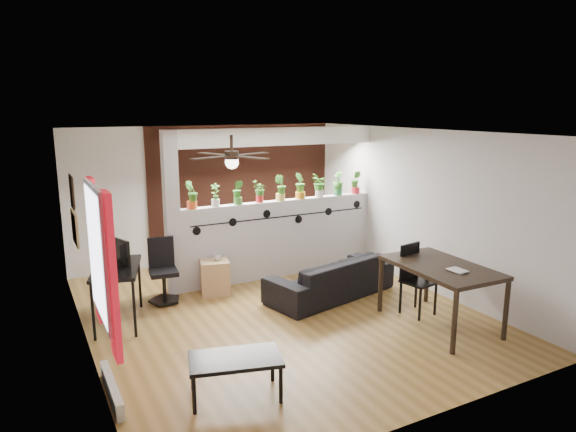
# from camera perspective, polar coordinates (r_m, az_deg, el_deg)

# --- Properties ---
(room_shell) EXTENTS (6.30, 7.10, 2.90)m
(room_shell) POSITION_cam_1_polar(r_m,az_deg,el_deg) (7.23, -1.08, -1.05)
(room_shell) COLOR brown
(room_shell) RESTS_ON ground
(partition_wall) EXTENTS (3.60, 0.18, 1.35)m
(partition_wall) POSITION_cam_1_polar(r_m,az_deg,el_deg) (9.03, -0.83, -2.47)
(partition_wall) COLOR #BCBCC1
(partition_wall) RESTS_ON ground
(ceiling_header) EXTENTS (3.60, 0.18, 0.30)m
(ceiling_header) POSITION_cam_1_polar(r_m,az_deg,el_deg) (8.76, -0.87, 8.84)
(ceiling_header) COLOR white
(ceiling_header) RESTS_ON room_shell
(pier_column) EXTENTS (0.22, 0.20, 2.60)m
(pier_column) POSITION_cam_1_polar(r_m,az_deg,el_deg) (8.22, -12.78, 0.25)
(pier_column) COLOR #BCBCC1
(pier_column) RESTS_ON ground
(brick_panel) EXTENTS (3.90, 0.05, 2.60)m
(brick_panel) POSITION_cam_1_polar(r_m,az_deg,el_deg) (10.21, -4.61, 2.77)
(brick_panel) COLOR brown
(brick_panel) RESTS_ON ground
(vine_decal) EXTENTS (3.31, 0.01, 0.30)m
(vine_decal) POSITION_cam_1_polar(r_m,az_deg,el_deg) (8.86, -0.56, -0.07)
(vine_decal) COLOR black
(vine_decal) RESTS_ON partition_wall
(window_assembly) EXTENTS (0.09, 1.30, 1.55)m
(window_assembly) POSITION_cam_1_polar(r_m,az_deg,el_deg) (5.32, -20.20, -4.31)
(window_assembly) COLOR white
(window_assembly) RESTS_ON room_shell
(baseboard_heater) EXTENTS (0.08, 1.00, 0.18)m
(baseboard_heater) POSITION_cam_1_polar(r_m,az_deg,el_deg) (5.86, -18.99, -17.73)
(baseboard_heater) COLOR beige
(baseboard_heater) RESTS_ON ground
(corkboard) EXTENTS (0.03, 0.60, 0.45)m
(corkboard) POSITION_cam_1_polar(r_m,az_deg,el_deg) (7.43, -22.60, -1.24)
(corkboard) COLOR #A1824D
(corkboard) RESTS_ON room_shell
(framed_art) EXTENTS (0.03, 0.34, 0.44)m
(framed_art) POSITION_cam_1_polar(r_m,az_deg,el_deg) (7.29, -22.89, 2.51)
(framed_art) COLOR #8C7259
(framed_art) RESTS_ON room_shell
(ceiling_fan) EXTENTS (1.19, 1.19, 0.43)m
(ceiling_fan) POSITION_cam_1_polar(r_m,az_deg,el_deg) (6.47, -6.27, 6.44)
(ceiling_fan) COLOR black
(ceiling_fan) RESTS_ON room_shell
(potted_plant_0) EXTENTS (0.24, 0.20, 0.45)m
(potted_plant_0) POSITION_cam_1_polar(r_m,az_deg,el_deg) (8.26, -10.67, 2.40)
(potted_plant_0) COLOR #E14E1A
(potted_plant_0) RESTS_ON partition_wall
(potted_plant_1) EXTENTS (0.23, 0.21, 0.38)m
(potted_plant_1) POSITION_cam_1_polar(r_m,az_deg,el_deg) (8.39, -8.08, 2.42)
(potted_plant_1) COLOR white
(potted_plant_1) RESTS_ON partition_wall
(potted_plant_2) EXTENTS (0.26, 0.25, 0.41)m
(potted_plant_2) POSITION_cam_1_polar(r_m,az_deg,el_deg) (8.53, -5.59, 2.73)
(potted_plant_2) COLOR #40822F
(potted_plant_2) RESTS_ON partition_wall
(potted_plant_3) EXTENTS (0.23, 0.22, 0.37)m
(potted_plant_3) POSITION_cam_1_polar(r_m,az_deg,el_deg) (8.68, -3.17, 2.81)
(potted_plant_3) COLOR red
(potted_plant_3) RESTS_ON partition_wall
(potted_plant_4) EXTENTS (0.29, 0.29, 0.44)m
(potted_plant_4) POSITION_cam_1_polar(r_m,az_deg,el_deg) (8.85, -0.85, 3.23)
(potted_plant_4) COLOR gold
(potted_plant_4) RESTS_ON partition_wall
(potted_plant_5) EXTENTS (0.27, 0.30, 0.47)m
(potted_plant_5) POSITION_cam_1_polar(r_m,az_deg,el_deg) (9.03, 1.38, 3.49)
(potted_plant_5) COLOR orange
(potted_plant_5) RESTS_ON partition_wall
(potted_plant_6) EXTENTS (0.22, 0.25, 0.42)m
(potted_plant_6) POSITION_cam_1_polar(r_m,az_deg,el_deg) (9.23, 3.53, 3.51)
(potted_plant_6) COLOR silver
(potted_plant_6) RESTS_ON partition_wall
(potted_plant_7) EXTENTS (0.22, 0.25, 0.43)m
(potted_plant_7) POSITION_cam_1_polar(r_m,az_deg,el_deg) (9.44, 5.58, 3.71)
(potted_plant_7) COLOR #2F8141
(potted_plant_7) RESTS_ON partition_wall
(potted_plant_8) EXTENTS (0.28, 0.27, 0.43)m
(potted_plant_8) POSITION_cam_1_polar(r_m,az_deg,el_deg) (9.66, 7.54, 3.83)
(potted_plant_8) COLOR red
(potted_plant_8) RESTS_ON partition_wall
(sofa) EXTENTS (2.16, 1.23, 0.60)m
(sofa) POSITION_cam_1_polar(r_m,az_deg,el_deg) (8.17, 4.75, -6.85)
(sofa) COLOR black
(sofa) RESTS_ON ground
(cube_shelf) EXTENTS (0.53, 0.49, 0.55)m
(cube_shelf) POSITION_cam_1_polar(r_m,az_deg,el_deg) (8.33, -8.12, -6.74)
(cube_shelf) COLOR tan
(cube_shelf) RESTS_ON ground
(cup) EXTENTS (0.13, 0.13, 0.09)m
(cup) POSITION_cam_1_polar(r_m,az_deg,el_deg) (8.25, -7.86, -4.59)
(cup) COLOR gray
(cup) RESTS_ON cube_shelf
(computer_desk) EXTENTS (0.87, 1.24, 0.81)m
(computer_desk) POSITION_cam_1_polar(r_m,az_deg,el_deg) (7.40, -18.53, -5.94)
(computer_desk) COLOR black
(computer_desk) RESTS_ON ground
(monitor) EXTENTS (0.35, 0.17, 0.20)m
(monitor) POSITION_cam_1_polar(r_m,az_deg,el_deg) (7.50, -18.82, -4.33)
(monitor) COLOR black
(monitor) RESTS_ON computer_desk
(office_chair) EXTENTS (0.51, 0.51, 0.97)m
(office_chair) POSITION_cam_1_polar(r_m,az_deg,el_deg) (8.10, -13.70, -6.36)
(office_chair) COLOR black
(office_chair) RESTS_ON ground
(dining_table) EXTENTS (1.00, 1.59, 0.85)m
(dining_table) POSITION_cam_1_polar(r_m,az_deg,el_deg) (7.25, 16.62, -5.93)
(dining_table) COLOR black
(dining_table) RESTS_ON ground
(book) EXTENTS (0.18, 0.24, 0.02)m
(book) POSITION_cam_1_polar(r_m,az_deg,el_deg) (6.96, 17.80, -5.89)
(book) COLOR gray
(book) RESTS_ON dining_table
(folding_chair) EXTENTS (0.48, 0.48, 1.02)m
(folding_chair) POSITION_cam_1_polar(r_m,az_deg,el_deg) (7.64, 13.82, -6.13)
(folding_chair) COLOR black
(folding_chair) RESTS_ON ground
(coffee_table) EXTENTS (1.04, 0.75, 0.44)m
(coffee_table) POSITION_cam_1_polar(r_m,az_deg,el_deg) (5.47, -5.89, -15.78)
(coffee_table) COLOR black
(coffee_table) RESTS_ON ground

